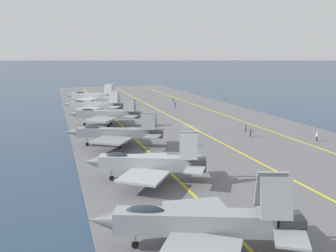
# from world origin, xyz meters

# --- Properties ---
(ground_plane) EXTENTS (2000.00, 2000.00, 0.00)m
(ground_plane) POSITION_xyz_m (0.00, 0.00, 0.00)
(ground_plane) COLOR navy
(carrier_deck) EXTENTS (212.36, 51.25, 0.40)m
(carrier_deck) POSITION_xyz_m (0.00, 0.00, 0.20)
(carrier_deck) COLOR slate
(carrier_deck) RESTS_ON ground
(deck_stripe_foul_line) EXTENTS (191.12, 1.12, 0.01)m
(deck_stripe_foul_line) POSITION_xyz_m (0.00, -14.09, 0.40)
(deck_stripe_foul_line) COLOR yellow
(deck_stripe_foul_line) RESTS_ON carrier_deck
(deck_stripe_centerline) EXTENTS (191.12, 0.36, 0.01)m
(deck_stripe_centerline) POSITION_xyz_m (0.00, 0.00, 0.40)
(deck_stripe_centerline) COLOR yellow
(deck_stripe_centerline) RESTS_ON carrier_deck
(deck_stripe_edge_line) EXTENTS (191.12, 1.80, 0.01)m
(deck_stripe_edge_line) POSITION_xyz_m (0.00, 14.09, 0.40)
(deck_stripe_edge_line) COLOR yellow
(deck_stripe_edge_line) RESTS_ON carrier_deck
(parked_jet_nearest) EXTENTS (12.62, 17.15, 6.53)m
(parked_jet_nearest) POSITION_xyz_m (-47.27, 17.78, 2.83)
(parked_jet_nearest) COLOR gray
(parked_jet_nearest) RESTS_ON carrier_deck
(parked_jet_second) EXTENTS (12.65, 15.29, 6.39)m
(parked_jet_second) POSITION_xyz_m (-30.65, 17.65, 2.79)
(parked_jet_second) COLOR #9EA3A8
(parked_jet_second) RESTS_ON carrier_deck
(parked_jet_third) EXTENTS (12.88, 16.90, 5.94)m
(parked_jet_third) POSITION_xyz_m (-12.42, 18.37, 2.81)
(parked_jet_third) COLOR gray
(parked_jet_third) RESTS_ON carrier_deck
(parked_jet_fourth) EXTENTS (13.64, 16.14, 6.05)m
(parked_jet_fourth) POSITION_xyz_m (6.24, 17.55, 3.02)
(parked_jet_fourth) COLOR gray
(parked_jet_fourth) RESTS_ON carrier_deck
(parked_jet_fifth) EXTENTS (12.82, 16.78, 6.12)m
(parked_jet_fifth) POSITION_xyz_m (24.68, 17.96, 2.63)
(parked_jet_fifth) COLOR #9EA3A8
(parked_jet_fifth) RESTS_ON carrier_deck
(parked_jet_sixth) EXTENTS (13.05, 16.59, 6.61)m
(parked_jet_sixth) POSITION_xyz_m (41.80, 16.73, 3.14)
(parked_jet_sixth) COLOR #A8AAAF
(parked_jet_sixth) RESTS_ON carrier_deck
(crew_blue_vest) EXTENTS (0.30, 0.41, 1.73)m
(crew_blue_vest) POSITION_xyz_m (27.24, -5.92, 1.35)
(crew_blue_vest) COLOR #4C473D
(crew_blue_vest) RESTS_ON carrier_deck
(crew_white_vest) EXTENTS (0.40, 0.46, 1.73)m
(crew_white_vest) POSITION_xyz_m (-19.78, -17.09, 1.35)
(crew_white_vest) COLOR #232328
(crew_white_vest) RESTS_ON carrier_deck
(crew_purple_vest) EXTENTS (0.41, 0.30, 1.75)m
(crew_purple_vest) POSITION_xyz_m (-12.79, -7.49, 1.36)
(crew_purple_vest) COLOR #232328
(crew_purple_vest) RESTS_ON carrier_deck
(crew_brown_vest) EXTENTS (0.44, 0.36, 1.66)m
(crew_brown_vest) POSITION_xyz_m (-8.89, -8.71, 1.31)
(crew_brown_vest) COLOR #383328
(crew_brown_vest) RESTS_ON carrier_deck
(crew_green_vest) EXTENTS (0.39, 0.45, 1.74)m
(crew_green_vest) POSITION_xyz_m (38.57, -9.12, 1.35)
(crew_green_vest) COLOR #4C473D
(crew_green_vest) RESTS_ON carrier_deck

